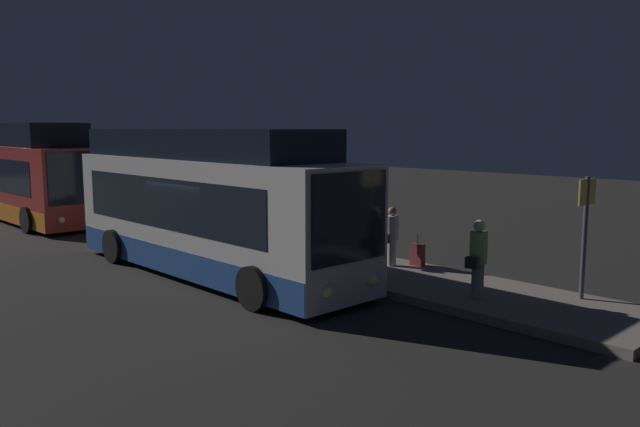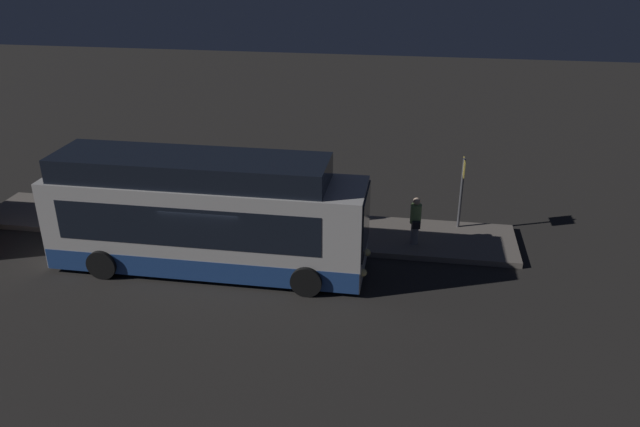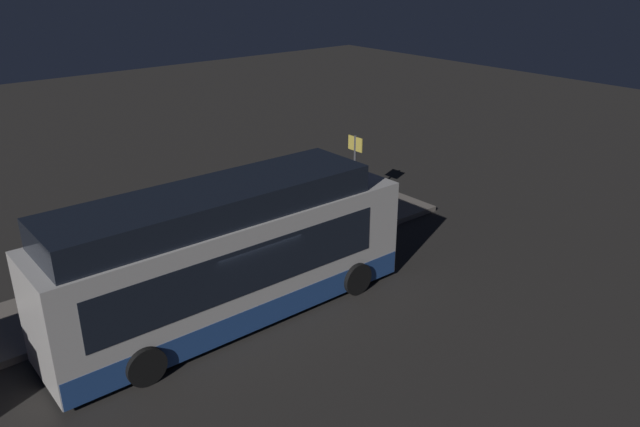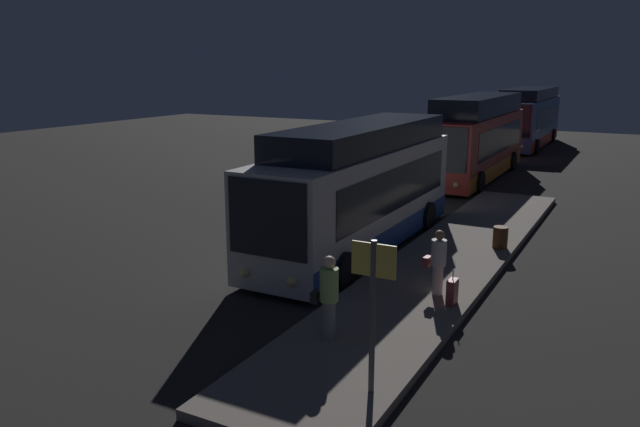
# 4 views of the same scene
# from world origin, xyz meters

# --- Properties ---
(ground) EXTENTS (80.00, 80.00, 0.00)m
(ground) POSITION_xyz_m (0.00, 0.00, 0.00)
(ground) COLOR #2B2826
(platform) EXTENTS (20.00, 2.99, 0.20)m
(platform) POSITION_xyz_m (0.00, 3.09, 0.10)
(platform) COLOR slate
(platform) RESTS_ON ground
(bus_lead) EXTENTS (10.31, 2.73, 3.84)m
(bus_lead) POSITION_xyz_m (-0.26, 0.10, 1.74)
(bus_lead) COLOR silver
(bus_lead) RESTS_ON ground
(bus_second) EXTENTS (11.05, 2.74, 4.07)m
(bus_second) POSITION_xyz_m (-14.17, 0.10, 1.83)
(bus_second) COLOR maroon
(bus_second) RESTS_ON ground
(bus_third) EXTENTS (11.03, 2.85, 3.97)m
(bus_third) POSITION_xyz_m (-28.29, 0.10, 1.82)
(bus_third) COLOR #33518C
(bus_third) RESTS_ON ground
(passenger_boarding) EXTENTS (0.38, 0.55, 1.59)m
(passenger_boarding) POSITION_xyz_m (3.04, 3.68, 1.05)
(passenger_boarding) COLOR silver
(passenger_boarding) RESTS_ON platform
(passenger_waiting) EXTENTS (0.42, 0.58, 1.72)m
(passenger_waiting) POSITION_xyz_m (6.43, 2.51, 1.13)
(passenger_waiting) COLOR gray
(passenger_waiting) RESTS_ON platform
(suitcase) EXTENTS (0.39, 0.19, 0.84)m
(suitcase) POSITION_xyz_m (3.52, 4.20, 0.50)
(suitcase) COLOR maroon
(suitcase) RESTS_ON platform
(sign_post) EXTENTS (0.10, 0.77, 2.65)m
(sign_post) POSITION_xyz_m (8.00, 4.13, 1.92)
(sign_post) COLOR #4C4C51
(sign_post) RESTS_ON platform
(trash_bin) EXTENTS (0.44, 0.44, 0.65)m
(trash_bin) POSITION_xyz_m (-1.61, 4.16, 0.52)
(trash_bin) COLOR #593319
(trash_bin) RESTS_ON platform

